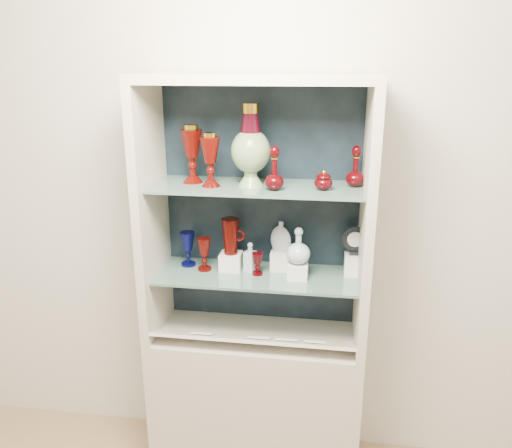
# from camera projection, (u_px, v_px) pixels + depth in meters

# --- Properties ---
(wall_back) EXTENTS (3.50, 0.02, 2.80)m
(wall_back) POSITION_uv_depth(u_px,v_px,m) (263.00, 190.00, 2.39)
(wall_back) COLOR beige
(wall_back) RESTS_ON ground
(cabinet_base) EXTENTS (1.00, 0.40, 0.75)m
(cabinet_base) POSITION_uv_depth(u_px,v_px,m) (256.00, 400.00, 2.50)
(cabinet_base) COLOR beige
(cabinet_base) RESTS_ON ground
(cabinet_back_panel) EXTENTS (0.98, 0.02, 1.15)m
(cabinet_back_panel) POSITION_uv_depth(u_px,v_px,m) (262.00, 207.00, 2.39)
(cabinet_back_panel) COLOR black
(cabinet_back_panel) RESTS_ON cabinet_base
(cabinet_side_left) EXTENTS (0.04, 0.40, 1.15)m
(cabinet_side_left) POSITION_uv_depth(u_px,v_px,m) (152.00, 214.00, 2.27)
(cabinet_side_left) COLOR beige
(cabinet_side_left) RESTS_ON cabinet_base
(cabinet_side_right) EXTENTS (0.04, 0.40, 1.15)m
(cabinet_side_right) POSITION_uv_depth(u_px,v_px,m) (366.00, 223.00, 2.14)
(cabinet_side_right) COLOR beige
(cabinet_side_right) RESTS_ON cabinet_base
(cabinet_top_cap) EXTENTS (1.00, 0.40, 0.04)m
(cabinet_top_cap) POSITION_uv_depth(u_px,v_px,m) (256.00, 79.00, 2.03)
(cabinet_top_cap) COLOR beige
(cabinet_top_cap) RESTS_ON cabinet_side_left
(shelf_lower) EXTENTS (0.92, 0.34, 0.01)m
(shelf_lower) POSITION_uv_depth(u_px,v_px,m) (257.00, 275.00, 2.31)
(shelf_lower) COLOR slate
(shelf_lower) RESTS_ON cabinet_side_left
(shelf_upper) EXTENTS (0.92, 0.34, 0.01)m
(shelf_upper) POSITION_uv_depth(u_px,v_px,m) (257.00, 187.00, 2.18)
(shelf_upper) COLOR slate
(shelf_upper) RESTS_ON cabinet_side_left
(label_ledge) EXTENTS (0.92, 0.17, 0.09)m
(label_ledge) POSITION_uv_depth(u_px,v_px,m) (253.00, 340.00, 2.27)
(label_ledge) COLOR beige
(label_ledge) RESTS_ON cabinet_base
(label_card_0) EXTENTS (0.10, 0.06, 0.03)m
(label_card_0) POSITION_uv_depth(u_px,v_px,m) (315.00, 342.00, 2.23)
(label_card_0) COLOR white
(label_card_0) RESTS_ON label_ledge
(label_card_1) EXTENTS (0.10, 0.06, 0.03)m
(label_card_1) POSITION_uv_depth(u_px,v_px,m) (202.00, 333.00, 2.30)
(label_card_1) COLOR white
(label_card_1) RESTS_ON label_ledge
(label_card_2) EXTENTS (0.10, 0.06, 0.03)m
(label_card_2) POSITION_uv_depth(u_px,v_px,m) (259.00, 338.00, 2.26)
(label_card_2) COLOR white
(label_card_2) RESTS_ON label_ledge
(label_card_3) EXTENTS (0.10, 0.06, 0.03)m
(label_card_3) POSITION_uv_depth(u_px,v_px,m) (286.00, 340.00, 2.24)
(label_card_3) COLOR white
(label_card_3) RESTS_ON label_ledge
(pedestal_lamp_left) EXTENTS (0.10, 0.10, 0.26)m
(pedestal_lamp_left) POSITION_uv_depth(u_px,v_px,m) (192.00, 154.00, 2.21)
(pedestal_lamp_left) COLOR #4E0904
(pedestal_lamp_left) RESTS_ON shelf_upper
(pedestal_lamp_right) EXTENTS (0.10, 0.10, 0.23)m
(pedestal_lamp_right) POSITION_uv_depth(u_px,v_px,m) (210.00, 160.00, 2.14)
(pedestal_lamp_right) COLOR #4E0904
(pedestal_lamp_right) RESTS_ON shelf_upper
(enamel_urn) EXTENTS (0.22, 0.22, 0.35)m
(enamel_urn) POSITION_uv_depth(u_px,v_px,m) (251.00, 145.00, 2.13)
(enamel_urn) COLOR #0F4429
(enamel_urn) RESTS_ON shelf_upper
(ruby_decanter_a) EXTENTS (0.09, 0.09, 0.21)m
(ruby_decanter_a) POSITION_uv_depth(u_px,v_px,m) (274.00, 166.00, 2.07)
(ruby_decanter_a) COLOR #3E0205
(ruby_decanter_a) RESTS_ON shelf_upper
(ruby_decanter_b) EXTENTS (0.08, 0.08, 0.19)m
(ruby_decanter_b) POSITION_uv_depth(u_px,v_px,m) (356.00, 165.00, 2.14)
(ruby_decanter_b) COLOR #3E0205
(ruby_decanter_b) RESTS_ON shelf_upper
(lidded_bowl) EXTENTS (0.10, 0.10, 0.09)m
(lidded_bowl) POSITION_uv_depth(u_px,v_px,m) (324.00, 180.00, 2.09)
(lidded_bowl) COLOR #3E0205
(lidded_bowl) RESTS_ON shelf_upper
(cobalt_goblet) EXTENTS (0.09, 0.09, 0.17)m
(cobalt_goblet) POSITION_uv_depth(u_px,v_px,m) (188.00, 249.00, 2.39)
(cobalt_goblet) COLOR #040540
(cobalt_goblet) RESTS_ON shelf_lower
(ruby_goblet_tall) EXTENTS (0.09, 0.09, 0.16)m
(ruby_goblet_tall) POSITION_uv_depth(u_px,v_px,m) (204.00, 254.00, 2.34)
(ruby_goblet_tall) COLOR #4E0904
(ruby_goblet_tall) RESTS_ON shelf_lower
(ruby_goblet_small) EXTENTS (0.07, 0.07, 0.10)m
(ruby_goblet_small) POSITION_uv_depth(u_px,v_px,m) (258.00, 264.00, 2.29)
(ruby_goblet_small) COLOR #3E0205
(ruby_goblet_small) RESTS_ON shelf_lower
(riser_ruby_pitcher) EXTENTS (0.10, 0.10, 0.08)m
(riser_ruby_pitcher) POSITION_uv_depth(u_px,v_px,m) (231.00, 261.00, 2.35)
(riser_ruby_pitcher) COLOR silver
(riser_ruby_pitcher) RESTS_ON shelf_lower
(ruby_pitcher) EXTENTS (0.13, 0.09, 0.17)m
(ruby_pitcher) POSITION_uv_depth(u_px,v_px,m) (231.00, 236.00, 2.32)
(ruby_pitcher) COLOR #4E0904
(ruby_pitcher) RESTS_ON riser_ruby_pitcher
(clear_square_bottle) EXTENTS (0.06, 0.06, 0.14)m
(clear_square_bottle) POSITION_uv_depth(u_px,v_px,m) (250.00, 257.00, 2.33)
(clear_square_bottle) COLOR #AAB8C5
(clear_square_bottle) RESTS_ON shelf_lower
(riser_flat_flask) EXTENTS (0.09, 0.09, 0.09)m
(riser_flat_flask) POSITION_uv_depth(u_px,v_px,m) (280.00, 260.00, 2.35)
(riser_flat_flask) COLOR silver
(riser_flat_flask) RESTS_ON shelf_lower
(flat_flask) EXTENTS (0.12, 0.08, 0.15)m
(flat_flask) POSITION_uv_depth(u_px,v_px,m) (281.00, 236.00, 2.31)
(flat_flask) COLOR #A2ACB6
(flat_flask) RESTS_ON riser_flat_flask
(riser_clear_round_decanter) EXTENTS (0.09, 0.09, 0.07)m
(riser_clear_round_decanter) POSITION_uv_depth(u_px,v_px,m) (298.00, 271.00, 2.26)
(riser_clear_round_decanter) COLOR silver
(riser_clear_round_decanter) RESTS_ON shelf_lower
(clear_round_decanter) EXTENTS (0.14, 0.14, 0.16)m
(clear_round_decanter) POSITION_uv_depth(u_px,v_px,m) (298.00, 247.00, 2.22)
(clear_round_decanter) COLOR #AAB8C5
(clear_round_decanter) RESTS_ON riser_clear_round_decanter
(riser_cameo_medallion) EXTENTS (0.08, 0.08, 0.10)m
(riser_cameo_medallion) POSITION_uv_depth(u_px,v_px,m) (353.00, 265.00, 2.29)
(riser_cameo_medallion) COLOR silver
(riser_cameo_medallion) RESTS_ON shelf_lower
(cameo_medallion) EXTENTS (0.12, 0.05, 0.14)m
(cameo_medallion) POSITION_uv_depth(u_px,v_px,m) (355.00, 240.00, 2.25)
(cameo_medallion) COLOR black
(cameo_medallion) RESTS_ON riser_cameo_medallion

